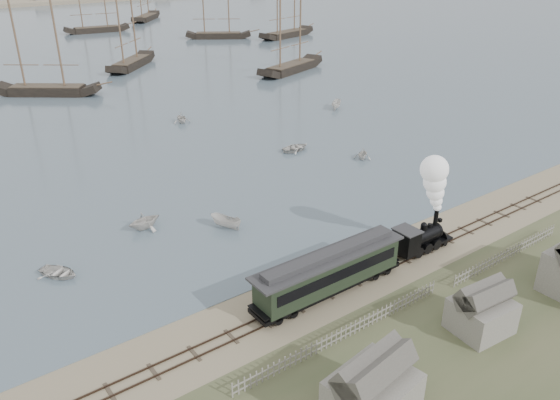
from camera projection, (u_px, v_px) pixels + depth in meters
ground at (347, 267)px, 47.56m from camera, size 600.00×600.00×0.00m
rail_track at (363, 277)px, 46.08m from camera, size 120.00×1.80×0.16m
picket_fence_west at (346, 339)px, 38.98m from camera, size 19.00×0.10×1.20m
picket_fence_east at (507, 259)px, 48.77m from camera, size 15.00×0.10×1.20m
shed_mid at (478, 330)px, 39.88m from camera, size 4.00×3.50×3.60m
locomotive at (432, 210)px, 48.80m from camera, size 6.93×2.59×8.64m
passenger_coach at (329, 271)px, 43.12m from camera, size 14.00×2.70×3.40m
beached_dinghy at (335, 266)px, 47.01m from camera, size 3.53×4.21×0.75m
rowboat_0 at (59, 272)px, 46.03m from camera, size 4.36×4.07×0.74m
rowboat_1 at (144, 220)px, 53.51m from camera, size 3.36×3.76×1.79m
rowboat_2 at (226, 222)px, 53.69m from camera, size 3.57×2.71×1.30m
rowboat_3 at (296, 148)px, 73.88m from camera, size 3.12×4.22×0.84m
rowboat_4 at (363, 154)px, 70.90m from camera, size 3.43×3.52×1.41m
rowboat_5 at (336, 105)px, 92.33m from camera, size 3.23×3.64×1.37m
rowboat_7 at (181, 118)px, 85.07m from camera, size 3.42×3.06×1.63m
schooner_2 at (38, 39)px, 96.81m from camera, size 17.79×14.99×20.00m
schooner_3 at (127, 21)px, 119.11m from camera, size 16.69×16.53×20.00m
schooner_4 at (292, 24)px, 115.00m from camera, size 20.60×11.18×20.00m
schooner_5 at (217, 3)px, 156.12m from camera, size 18.05×13.98×20.00m
schooner_10 at (287, 2)px, 158.61m from camera, size 21.66×10.12×20.00m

